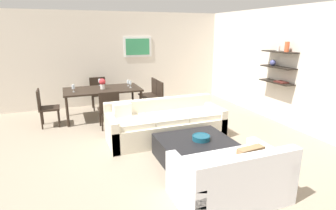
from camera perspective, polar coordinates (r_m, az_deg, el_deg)
The scene contains 18 objects.
ground_plane at distance 5.37m, azimuth -0.07°, elevation -8.35°, with size 18.00×18.00×0.00m, color gray.
back_wall_unit at distance 8.42m, azimuth -6.88°, elevation 9.80°, with size 8.40×0.09×2.70m.
right_wall_shelf_unit at distance 7.10m, azimuth 21.71°, elevation 7.76°, with size 0.34×8.20×2.70m.
sofa_beige at distance 5.58m, azimuth -0.62°, elevation -4.20°, with size 2.36×0.90×0.78m.
loveseat_white at distance 3.76m, azimuth 13.10°, elevation -14.94°, with size 1.46×0.90×0.78m.
coffee_table at distance 4.75m, azimuth 5.57°, elevation -9.28°, with size 1.21×1.03×0.38m.
decorative_bowl at distance 4.62m, azimuth 6.99°, elevation -6.82°, with size 0.30×0.30×0.09m.
dining_table at distance 7.03m, azimuth -13.63°, elevation 2.84°, with size 1.88×1.02×0.75m.
dining_chair_right_far at distance 7.57m, azimuth -3.66°, elevation 2.73°, with size 0.44×0.44×0.88m.
dining_chair_right_near at distance 7.14m, azimuth -2.55°, elevation 1.97°, with size 0.44×0.44×0.88m.
dining_chair_foot at distance 6.19m, azimuth -12.37°, elevation -0.50°, with size 0.44×0.44×0.88m.
dining_chair_left_near at distance 6.82m, azimuth -24.52°, elevation -0.10°, with size 0.44×0.44×0.88m.
dining_chair_head at distance 7.96m, azimuth -14.46°, elevation 2.90°, with size 0.44×0.44×0.88m.
wine_glass_head at distance 7.43m, azimuth -14.20°, elevation 4.98°, with size 0.08×0.08×0.18m.
wine_glass_right_far at distance 7.24m, azimuth -8.41°, elevation 4.85°, with size 0.07×0.07×0.16m.
wine_glass_right_near at distance 6.99m, azimuth -7.95°, elevation 4.65°, with size 0.06×0.06×0.18m.
wine_glass_left_near at distance 6.82m, azimuth -19.35°, elevation 3.60°, with size 0.07×0.07×0.17m.
centerpiece_vase at distance 6.96m, azimuth -13.68°, elevation 4.52°, with size 0.16×0.16×0.26m.
Camera 1 is at (-1.76, -4.59, 2.17)m, focal length 28.90 mm.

